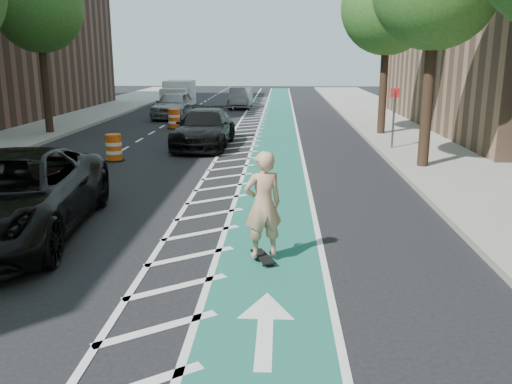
# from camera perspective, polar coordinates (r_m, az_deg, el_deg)

# --- Properties ---
(ground) EXTENTS (120.00, 120.00, 0.00)m
(ground) POSITION_cam_1_polar(r_m,az_deg,el_deg) (10.73, -14.91, -6.49)
(ground) COLOR black
(ground) RESTS_ON ground
(bike_lane) EXTENTS (2.00, 90.00, 0.01)m
(bike_lane) POSITION_cam_1_polar(r_m,az_deg,el_deg) (19.90, 2.08, 3.45)
(bike_lane) COLOR #19594B
(bike_lane) RESTS_ON ground
(buffer_strip) EXTENTS (1.40, 90.00, 0.01)m
(buffer_strip) POSITION_cam_1_polar(r_m,az_deg,el_deg) (19.97, -2.24, 3.48)
(buffer_strip) COLOR silver
(buffer_strip) RESTS_ON ground
(sidewalk_right) EXTENTS (5.00, 90.00, 0.15)m
(sidewalk_right) POSITION_cam_1_polar(r_m,az_deg,el_deg) (20.86, 20.26, 3.27)
(sidewalk_right) COLOR gray
(sidewalk_right) RESTS_ON ground
(curb_right) EXTENTS (0.12, 90.00, 0.16)m
(curb_right) POSITION_cam_1_polar(r_m,az_deg,el_deg) (20.26, 13.64, 3.46)
(curb_right) COLOR gray
(curb_right) RESTS_ON ground
(curb_left) EXTENTS (0.12, 90.00, 0.16)m
(curb_left) POSITION_cam_1_polar(r_m,az_deg,el_deg) (22.37, -24.67, 3.54)
(curb_left) COLOR gray
(curb_left) RESTS_ON ground
(tree_r_d) EXTENTS (4.20, 4.20, 7.90)m
(tree_r_d) POSITION_cam_1_polar(r_m,az_deg,el_deg) (26.07, 13.78, 18.32)
(tree_r_d) COLOR #382619
(tree_r_d) RESTS_ON ground
(tree_l_d) EXTENTS (4.20, 4.20, 7.90)m
(tree_l_d) POSITION_cam_1_polar(r_m,az_deg,el_deg) (27.94, -21.78, 17.45)
(tree_l_d) COLOR #382619
(tree_l_d) RESTS_ON ground
(sign_post) EXTENTS (0.35, 0.08, 2.47)m
(sign_post) POSITION_cam_1_polar(r_m,az_deg,el_deg) (22.12, 14.28, 7.63)
(sign_post) COLOR #4C4C4C
(sign_post) RESTS_ON ground
(skateboard) EXTENTS (0.51, 0.83, 0.11)m
(skateboard) POSITION_cam_1_polar(r_m,az_deg,el_deg) (10.07, 0.73, -6.83)
(skateboard) COLOR black
(skateboard) RESTS_ON ground
(skateboarder) EXTENTS (0.84, 0.70, 1.96)m
(skateboarder) POSITION_cam_1_polar(r_m,az_deg,el_deg) (9.76, 0.75, -1.33)
(skateboarder) COLOR tan
(skateboarder) RESTS_ON skateboard
(suv_near) EXTENTS (3.58, 6.64, 1.77)m
(suv_near) POSITION_cam_1_polar(r_m,az_deg,el_deg) (12.26, -24.54, -0.39)
(suv_near) COLOR black
(suv_near) RESTS_ON ground
(suv_far) EXTENTS (2.32, 5.37, 1.54)m
(suv_far) POSITION_cam_1_polar(r_m,az_deg,el_deg) (22.74, -5.45, 6.68)
(suv_far) COLOR black
(suv_far) RESTS_ON ground
(car_silver) EXTENTS (2.33, 4.91, 1.62)m
(car_silver) POSITION_cam_1_polar(r_m,az_deg,el_deg) (33.73, -8.60, 9.07)
(car_silver) COLOR gray
(car_silver) RESTS_ON ground
(car_grey) EXTENTS (1.57, 4.43, 1.46)m
(car_grey) POSITION_cam_1_polar(r_m,az_deg,el_deg) (40.00, -1.65, 9.87)
(car_grey) COLOR slate
(car_grey) RESTS_ON ground
(box_truck) EXTENTS (2.07, 4.49, 1.87)m
(box_truck) POSITION_cam_1_polar(r_m,az_deg,el_deg) (42.05, -8.17, 10.13)
(box_truck) COLOR silver
(box_truck) RESTS_ON ground
(barrel_a) EXTENTS (0.65, 0.65, 0.89)m
(barrel_a) POSITION_cam_1_polar(r_m,az_deg,el_deg) (15.85, -21.90, 1.19)
(barrel_a) COLOR #FD4C0D
(barrel_a) RESTS_ON ground
(barrel_b) EXTENTS (0.71, 0.71, 0.97)m
(barrel_b) POSITION_cam_1_polar(r_m,az_deg,el_deg) (20.24, -14.73, 4.47)
(barrel_b) COLOR #DB510B
(barrel_b) RESTS_ON ground
(barrel_c) EXTENTS (0.74, 0.74, 1.01)m
(barrel_c) POSITION_cam_1_polar(r_m,az_deg,el_deg) (28.82, -8.61, 7.57)
(barrel_c) COLOR #E64E0C
(barrel_c) RESTS_ON ground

